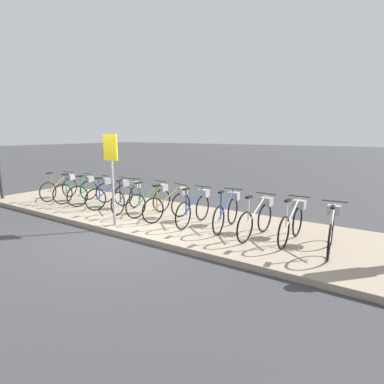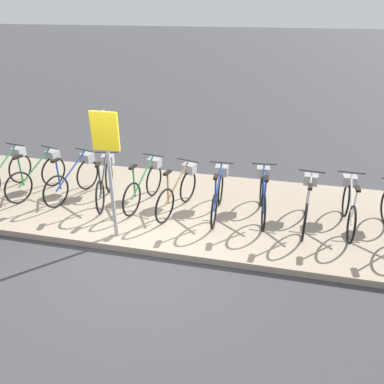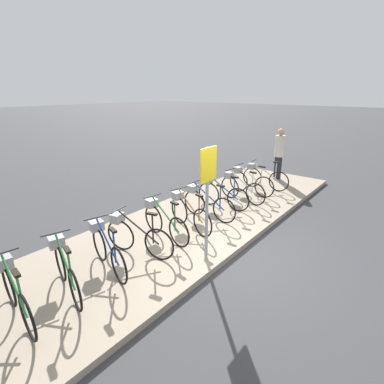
{
  "view_description": "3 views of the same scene",
  "coord_description": "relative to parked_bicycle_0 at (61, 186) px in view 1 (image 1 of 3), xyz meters",
  "views": [
    {
      "loc": [
        4.89,
        -4.5,
        2.28
      ],
      "look_at": [
        1.17,
        1.22,
        0.96
      ],
      "focal_mm": 28.0,
      "sensor_mm": 36.0,
      "label": 1
    },
    {
      "loc": [
        1.99,
        -4.68,
        3.71
      ],
      "look_at": [
        0.72,
        0.95,
        0.76
      ],
      "focal_mm": 35.0,
      "sensor_mm": 36.0,
      "label": 2
    },
    {
      "loc": [
        -4.55,
        -2.63,
        3.21
      ],
      "look_at": [
        0.33,
        1.28,
        1.05
      ],
      "focal_mm": 28.0,
      "sensor_mm": 36.0,
      "label": 3
    }
  ],
  "objects": [
    {
      "name": "parked_bicycle_6",
      "position": [
        4.6,
        0.01,
        0.0
      ],
      "size": [
        0.55,
        1.5,
        0.95
      ],
      "color": "black",
      "rests_on": "sidewalk"
    },
    {
      "name": "parked_bicycle_10",
      "position": [
        7.65,
        0.09,
        0.0
      ],
      "size": [
        0.46,
        1.54,
        0.95
      ],
      "color": "black",
      "rests_on": "sidewalk"
    },
    {
      "name": "parked_bicycle_1",
      "position": [
        0.85,
        0.06,
        0.0
      ],
      "size": [
        0.46,
        1.53,
        0.95
      ],
      "color": "black",
      "rests_on": "sidewalk"
    },
    {
      "name": "parked_bicycle_0",
      "position": [
        0.0,
        0.0,
        0.0
      ],
      "size": [
        0.46,
        1.53,
        0.95
      ],
      "color": "black",
      "rests_on": "sidewalk"
    },
    {
      "name": "parked_bicycle_4",
      "position": [
        3.06,
        0.07,
        0.0
      ],
      "size": [
        0.53,
        1.51,
        0.95
      ],
      "color": "black",
      "rests_on": "sidewalk"
    },
    {
      "name": "sidewalk",
      "position": [
        4.23,
        0.14,
        -0.48
      ],
      "size": [
        12.81,
        3.13,
        0.12
      ],
      "color": "gray",
      "rests_on": "ground_plane"
    },
    {
      "name": "parked_bicycle_11",
      "position": [
        8.39,
        -0.02,
        0.0
      ],
      "size": [
        0.46,
        1.54,
        0.95
      ],
      "color": "black",
      "rests_on": "sidewalk"
    },
    {
      "name": "parked_bicycle_7",
      "position": [
        5.34,
        0.04,
        0.0
      ],
      "size": [
        0.46,
        1.54,
        0.95
      ],
      "color": "black",
      "rests_on": "sidewalk"
    },
    {
      "name": "parked_bicycle_8",
      "position": [
        6.16,
        0.15,
        0.0
      ],
      "size": [
        0.46,
        1.54,
        0.95
      ],
      "color": "black",
      "rests_on": "sidewalk"
    },
    {
      "name": "parked_bicycle_5",
      "position": [
        3.89,
        0.12,
        0.0
      ],
      "size": [
        0.46,
        1.53,
        0.95
      ],
      "color": "black",
      "rests_on": "sidewalk"
    },
    {
      "name": "parked_bicycle_3",
      "position": [
        2.4,
        0.09,
        0.0
      ],
      "size": [
        0.55,
        1.5,
        0.95
      ],
      "color": "black",
      "rests_on": "sidewalk"
    },
    {
      "name": "ground_plane",
      "position": [
        4.23,
        -1.43,
        -0.54
      ],
      "size": [
        120.0,
        120.0,
        0.0
      ],
      "primitive_type": "plane",
      "color": "#38383A"
    },
    {
      "name": "parked_bicycle_9",
      "position": [
        6.94,
        -0.01,
        0.0
      ],
      "size": [
        0.46,
        1.54,
        0.95
      ],
      "color": "black",
      "rests_on": "sidewalk"
    },
    {
      "name": "sign_post",
      "position": [
        3.77,
        -1.14,
        1.05
      ],
      "size": [
        0.44,
        0.07,
        2.16
      ],
      "color": "#99999E",
      "rests_on": "sidewalk"
    },
    {
      "name": "parked_bicycle_2",
      "position": [
        1.61,
        0.07,
        0.0
      ],
      "size": [
        0.58,
        1.49,
        0.95
      ],
      "color": "black",
      "rests_on": "sidewalk"
    }
  ]
}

